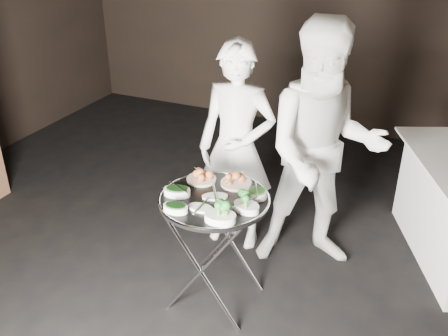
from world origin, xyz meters
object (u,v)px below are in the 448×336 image
at_px(tray_stand, 215,246).
at_px(waiter_left, 237,149).
at_px(waiter_right, 323,151).
at_px(serving_tray, 214,199).

distance_m(tray_stand, waiter_left, 0.82).
xyz_separation_m(tray_stand, waiter_right, (0.50, 0.73, 0.47)).
relative_size(waiter_left, waiter_right, 0.89).
bearing_deg(waiter_right, serving_tray, -146.23).
height_order(tray_stand, waiter_right, waiter_right).
bearing_deg(tray_stand, waiter_right, 55.75).
bearing_deg(tray_stand, waiter_left, 101.87).
height_order(tray_stand, waiter_left, waiter_left).
distance_m(waiter_left, waiter_right, 0.66).
bearing_deg(serving_tray, waiter_right, 55.75).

